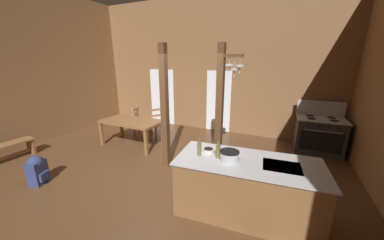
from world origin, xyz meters
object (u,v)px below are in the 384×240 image
at_px(mixing_bowl_on_counter, 208,151).
at_px(ladderback_chair_near_window, 140,120).
at_px(bottle_tall_on_counter, 218,151).
at_px(bottle_short_on_counter, 199,149).
at_px(dining_table, 131,123).
at_px(kitchen_island, 246,187).
at_px(ladderback_chair_by_post, 158,122).
at_px(stove_range, 319,134).
at_px(stockpot_on_counter, 229,156).
at_px(backpack, 37,169).

bearing_deg(mixing_bowl_on_counter, ladderback_chair_near_window, 144.41).
distance_m(bottle_tall_on_counter, bottle_short_on_counter, 0.30).
xyz_separation_m(dining_table, ladderback_chair_near_window, (-0.40, 0.88, -0.20)).
bearing_deg(dining_table, kitchen_island, -22.93).
bearing_deg(ladderback_chair_by_post, mixing_bowl_on_counter, -42.73).
relative_size(ladderback_chair_near_window, bottle_short_on_counter, 3.38).
relative_size(ladderback_chair_near_window, ladderback_chair_by_post, 1.00).
height_order(stove_range, stockpot_on_counter, stove_range).
xyz_separation_m(stockpot_on_counter, bottle_tall_on_counter, (-0.18, 0.02, 0.04)).
height_order(kitchen_island, dining_table, kitchen_island).
xyz_separation_m(dining_table, bottle_short_on_counter, (2.74, -1.60, 0.38)).
relative_size(dining_table, mixing_bowl_on_counter, 9.21).
xyz_separation_m(stove_range, bottle_short_on_counter, (-2.08, -3.28, 0.54)).
bearing_deg(backpack, bottle_short_on_counter, 13.43).
bearing_deg(stove_range, ladderback_chair_near_window, -171.22).
height_order(bottle_tall_on_counter, bottle_short_on_counter, bottle_short_on_counter).
bearing_deg(bottle_short_on_counter, ladderback_chair_near_window, 141.75).
relative_size(stove_range, backpack, 2.21).
bearing_deg(kitchen_island, dining_table, 157.07).
height_order(backpack, bottle_short_on_counter, bottle_short_on_counter).
bearing_deg(ladderback_chair_by_post, bottle_short_on_counter, -45.69).
distance_m(dining_table, backpack, 2.40).
distance_m(ladderback_chair_near_window, stockpot_on_counter, 4.40).
distance_m(kitchen_island, backpack, 3.99).
height_order(ladderback_chair_by_post, backpack, ladderback_chair_by_post).
height_order(kitchen_island, backpack, kitchen_island).
bearing_deg(ladderback_chair_by_post, ladderback_chair_near_window, -174.86).
xyz_separation_m(stove_range, bottle_tall_on_counter, (-1.78, -3.24, 0.54)).
bearing_deg(bottle_short_on_counter, backpack, -166.57).
height_order(dining_table, ladderback_chair_by_post, ladderback_chair_by_post).
relative_size(kitchen_island, bottle_tall_on_counter, 8.05).
height_order(backpack, mixing_bowl_on_counter, mixing_bowl_on_counter).
distance_m(stockpot_on_counter, mixing_bowl_on_counter, 0.41).
bearing_deg(bottle_tall_on_counter, ladderback_chair_by_post, 138.01).
distance_m(dining_table, bottle_short_on_counter, 3.20).
bearing_deg(mixing_bowl_on_counter, backpack, -164.35).
relative_size(ladderback_chair_near_window, mixing_bowl_on_counter, 5.10).
relative_size(stove_range, stockpot_on_counter, 3.60).
xyz_separation_m(backpack, stockpot_on_counter, (3.62, 0.77, 0.68)).
bearing_deg(mixing_bowl_on_counter, stockpot_on_counter, -19.42).
distance_m(dining_table, bottle_tall_on_counter, 3.44).
bearing_deg(backpack, stove_range, 37.68).
relative_size(dining_table, bottle_tall_on_counter, 6.18).
height_order(ladderback_chair_near_window, ladderback_chair_by_post, same).
bearing_deg(stockpot_on_counter, dining_table, 153.98).
xyz_separation_m(ladderback_chair_by_post, stockpot_on_counter, (2.95, -2.51, 0.54)).
xyz_separation_m(bottle_tall_on_counter, bottle_short_on_counter, (-0.30, -0.04, 0.00)).
bearing_deg(bottle_short_on_counter, bottle_tall_on_counter, 7.50).
height_order(kitchen_island, stockpot_on_counter, stockpot_on_counter).
distance_m(ladderback_chair_near_window, ladderback_chair_by_post, 0.67).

